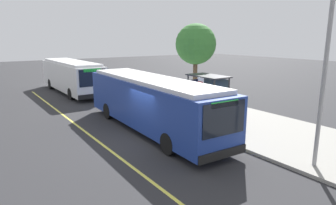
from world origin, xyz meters
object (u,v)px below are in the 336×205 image
waiting_bench (207,105)px  route_sign_post (201,95)px  transit_bus_second (72,75)px  transit_bus_main (151,102)px

waiting_bench → route_sign_post: 3.81m
transit_bus_second → waiting_bench: size_ratio=6.83×
transit_bus_main → waiting_bench: bearing=100.3°
waiting_bench → route_sign_post: size_ratio=0.57×
transit_bus_main → transit_bus_second: same height
route_sign_post → transit_bus_main: bearing=-123.1°
transit_bus_second → route_sign_post: 15.78m
waiting_bench → route_sign_post: (2.40, -2.64, 1.32)m
transit_bus_main → route_sign_post: (1.50, 2.31, 0.34)m
transit_bus_main → waiting_bench: (-0.90, 4.95, -0.98)m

